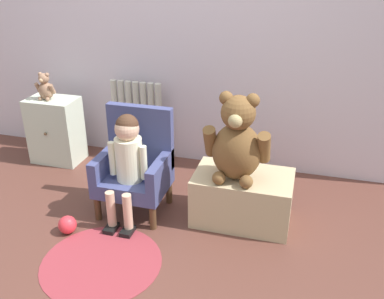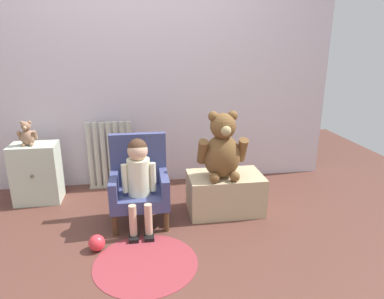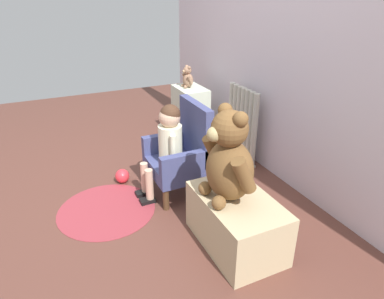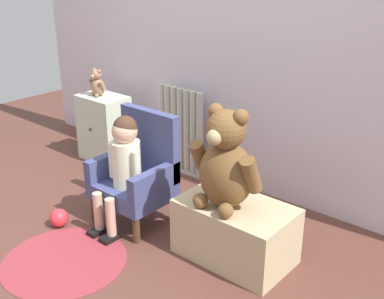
# 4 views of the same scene
# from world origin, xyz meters

# --- Properties ---
(ground_plane) EXTENTS (6.00, 6.00, 0.00)m
(ground_plane) POSITION_xyz_m (0.00, 0.00, 0.00)
(ground_plane) COLOR brown
(back_wall) EXTENTS (3.80, 0.05, 2.40)m
(back_wall) POSITION_xyz_m (0.00, 1.28, 1.20)
(back_wall) COLOR silver
(back_wall) RESTS_ON ground_plane
(radiator) EXTENTS (0.43, 0.05, 0.65)m
(radiator) POSITION_xyz_m (-0.29, 1.16, 0.33)
(radiator) COLOR beige
(radiator) RESTS_ON ground_plane
(small_dresser) EXTENTS (0.39, 0.28, 0.53)m
(small_dresser) POSITION_xyz_m (-0.91, 0.94, 0.26)
(small_dresser) COLOR beige
(small_dresser) RESTS_ON ground_plane
(child_armchair) EXTENTS (0.44, 0.38, 0.69)m
(child_armchair) POSITION_xyz_m (-0.02, 0.47, 0.31)
(child_armchair) COLOR #414879
(child_armchair) RESTS_ON ground_plane
(child_figure) EXTENTS (0.25, 0.35, 0.70)m
(child_figure) POSITION_xyz_m (-0.02, 0.35, 0.45)
(child_figure) COLOR #EAE9C4
(child_figure) RESTS_ON ground_plane
(low_bench) EXTENTS (0.61, 0.38, 0.32)m
(low_bench) POSITION_xyz_m (0.68, 0.51, 0.16)
(low_bench) COLOR tan
(low_bench) RESTS_ON ground_plane
(large_teddy_bear) EXTENTS (0.39, 0.28, 0.54)m
(large_teddy_bear) POSITION_xyz_m (0.63, 0.46, 0.56)
(large_teddy_bear) COLOR brown
(large_teddy_bear) RESTS_ON low_bench
(small_teddy_bear) EXTENTS (0.15, 0.11, 0.21)m
(small_teddy_bear) POSITION_xyz_m (-0.94, 0.93, 0.62)
(small_teddy_bear) COLOR #977055
(small_teddy_bear) RESTS_ON small_dresser
(floor_rug) EXTENTS (0.68, 0.68, 0.01)m
(floor_rug) POSITION_xyz_m (-0.00, -0.13, 0.00)
(floor_rug) COLOR #93313B
(floor_rug) RESTS_ON ground_plane
(toy_ball) EXTENTS (0.11, 0.11, 0.11)m
(toy_ball) POSITION_xyz_m (-0.32, 0.07, 0.06)
(toy_ball) COLOR #E4323C
(toy_ball) RESTS_ON ground_plane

